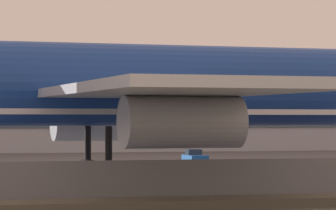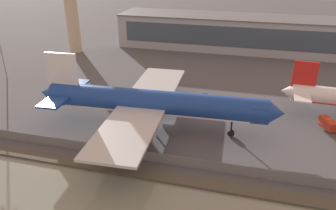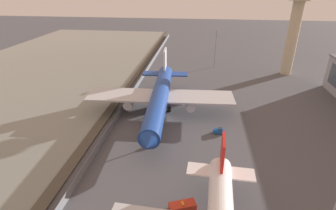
% 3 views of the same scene
% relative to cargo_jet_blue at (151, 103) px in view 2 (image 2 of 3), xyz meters
% --- Properties ---
extents(ground_plane, '(500.00, 500.00, 0.00)m').
position_rel_cargo_jet_blue_xyz_m(ground_plane, '(2.76, 2.68, -6.64)').
color(ground_plane, '#4C4C51').
extents(shoreline_seawall, '(320.00, 3.00, 0.50)m').
position_rel_cargo_jet_blue_xyz_m(shoreline_seawall, '(2.76, -17.82, -6.39)').
color(shoreline_seawall, '#474238').
rests_on(shoreline_seawall, ground).
extents(perimeter_fence, '(280.00, 0.10, 2.28)m').
position_rel_cargo_jet_blue_xyz_m(perimeter_fence, '(2.76, -13.32, -5.50)').
color(perimeter_fence, slate).
rests_on(perimeter_fence, ground).
extents(cargo_jet_blue, '(57.98, 49.52, 17.40)m').
position_rel_cargo_jet_blue_xyz_m(cargo_jet_blue, '(0.00, 0.00, 0.00)').
color(cargo_jet_blue, '#193D93').
rests_on(cargo_jet_blue, ground).
extents(baggage_tug, '(1.66, 3.23, 1.80)m').
position_rel_cargo_jet_blue_xyz_m(baggage_tug, '(9.87, 19.31, -5.84)').
color(baggage_tug, '#19519E').
rests_on(baggage_tug, ground).
extents(ops_van, '(3.83, 5.61, 2.48)m').
position_rel_cargo_jet_blue_xyz_m(ops_van, '(40.83, 10.51, -5.36)').
color(ops_van, red).
rests_on(ops_van, ground).
extents(terminal_building, '(99.09, 20.48, 13.95)m').
position_rel_cargo_jet_blue_xyz_m(terminal_building, '(13.53, 75.89, 0.35)').
color(terminal_building, '#9EA3AD').
rests_on(terminal_building, ground).
extents(apron_light_mast_apron_east, '(3.20, 0.40, 19.82)m').
position_rel_cargo_jet_blue_xyz_m(apron_light_mast_apron_east, '(-57.15, 20.23, 4.54)').
color(apron_light_mast_apron_east, gray).
rests_on(apron_light_mast_apron_east, ground).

